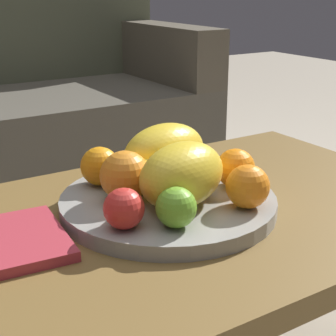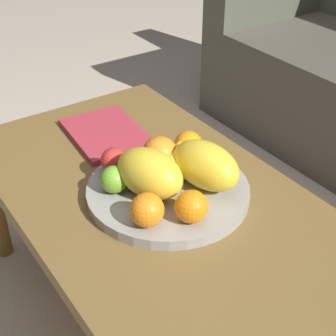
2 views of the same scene
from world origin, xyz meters
TOP-DOWN VIEW (x-y plane):
  - coffee_table at (0.00, 0.00)m, footprint 1.04×0.59m
  - fruit_bowl at (0.02, 0.02)m, footprint 0.37×0.37m
  - melon_large_front at (0.02, -0.03)m, footprint 0.19×0.15m
  - melon_smaller_beside at (0.06, 0.09)m, footprint 0.19×0.13m
  - orange_front at (-0.05, 0.13)m, footprint 0.07×0.07m
  - orange_left at (-0.05, 0.04)m, footprint 0.08×0.08m
  - orange_right at (0.14, -0.01)m, footprint 0.07×0.07m
  - orange_back at (0.10, -0.09)m, footprint 0.07×0.07m
  - apple_front at (-0.10, -0.05)m, footprint 0.06×0.06m
  - apple_left at (-0.03, -0.09)m, footprint 0.06×0.06m
  - banana_bunch at (-0.00, 0.07)m, footprint 0.15×0.16m

SIDE VIEW (x-z plane):
  - coffee_table at x=0.00m, z-range 0.16..0.57m
  - fruit_bowl at x=0.02m, z-range 0.41..0.44m
  - banana_bunch at x=0.00m, z-range 0.44..0.50m
  - apple_front at x=-0.10m, z-range 0.44..0.50m
  - apple_left at x=-0.03m, z-range 0.44..0.50m
  - orange_front at x=-0.05m, z-range 0.44..0.51m
  - orange_right at x=0.14m, z-range 0.44..0.51m
  - orange_back at x=0.10m, z-range 0.44..0.51m
  - orange_left at x=-0.05m, z-range 0.44..0.52m
  - melon_smaller_beside at x=0.06m, z-range 0.44..0.54m
  - melon_large_front at x=0.02m, z-range 0.44..0.54m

